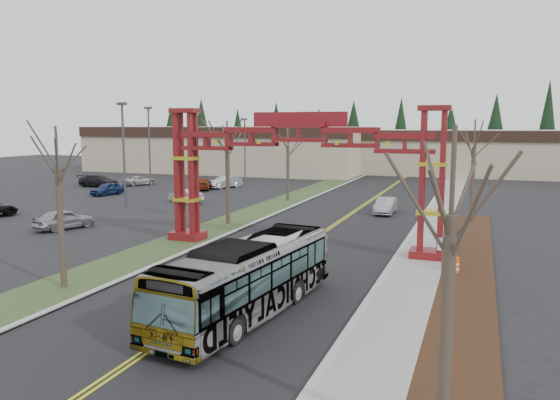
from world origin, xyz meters
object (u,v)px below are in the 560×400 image
at_px(parked_car_mid_a, 203,184).
at_px(parked_car_far_b, 140,180).
at_px(retail_building_east, 478,152).
at_px(parked_car_far_a, 225,182).
at_px(barrel_mid, 450,253).
at_px(retail_building_west, 232,149).
at_px(light_pole_far, 245,145).
at_px(silver_sedan, 386,206).
at_px(bare_tree_right_far, 474,148).
at_px(barrel_north, 451,242).
at_px(parked_car_near_b, 186,196).
at_px(bare_tree_right_near, 451,217).
at_px(parked_car_near_a, 64,219).
at_px(bare_tree_median_mid, 227,151).
at_px(street_sign, 442,251).
at_px(parked_car_mid_b, 108,189).
at_px(bare_tree_median_near, 58,170).
at_px(bare_tree_median_far, 288,147).
at_px(parked_car_far_c, 99,181).
at_px(gateway_arch, 299,155).
at_px(light_pole_mid, 149,142).
at_px(transit_bus, 248,278).
at_px(light_pole_near, 124,147).
at_px(barrel_south, 454,266).

height_order(parked_car_mid_a, parked_car_far_b, parked_car_mid_a).
bearing_deg(retail_building_east, parked_car_far_a, -131.66).
xyz_separation_m(parked_car_mid_a, barrel_mid, (30.22, -26.33, -0.23)).
bearing_deg(retail_building_west, light_pole_far, -59.47).
xyz_separation_m(retail_building_east, silver_sedan, (-7.15, -46.07, -2.80)).
distance_m(bare_tree_right_far, barrel_north, 13.01).
bearing_deg(parked_car_near_b, silver_sedan, 114.63).
bearing_deg(bare_tree_right_near, silver_sedan, 101.44).
height_order(retail_building_east, parked_car_near_a, retail_building_east).
xyz_separation_m(parked_car_far_a, barrel_north, (28.33, -25.57, -0.28)).
distance_m(parked_car_near_b, bare_tree_right_far, 27.82).
xyz_separation_m(bare_tree_median_mid, street_sign, (17.00, -11.11, -4.18)).
bearing_deg(bare_tree_right_far, bare_tree_right_near, -90.00).
height_order(parked_car_near_b, parked_car_mid_b, parked_car_mid_b).
relative_size(retail_building_west, barrel_north, 48.52).
height_order(retail_building_east, bare_tree_median_near, bare_tree_median_near).
relative_size(parked_car_near_b, bare_tree_right_near, 0.54).
bearing_deg(bare_tree_median_far, parked_car_mid_b, -173.63).
height_order(parked_car_far_b, parked_car_far_c, parked_car_far_c).
bearing_deg(parked_car_near_a, silver_sedan, -125.25).
height_order(gateway_arch, retail_building_west, gateway_arch).
height_order(retail_building_east, bare_tree_median_far, bare_tree_median_far).
height_order(light_pole_mid, light_pole_far, light_pole_mid).
bearing_deg(transit_bus, silver_sedan, 94.67).
bearing_deg(parked_car_near_b, gateway_arch, 72.07).
bearing_deg(barrel_north, parked_car_far_b, 148.50).
distance_m(parked_car_near_a, barrel_north, 27.95).
height_order(gateway_arch, retail_building_east, gateway_arch).
bearing_deg(light_pole_far, bare_tree_right_near, -61.99).
height_order(retail_building_east, parked_car_far_c, retail_building_east).
xyz_separation_m(gateway_arch, bare_tree_right_near, (10.00, -19.46, -0.24)).
xyz_separation_m(transit_bus, light_pole_near, (-22.67, 22.97, 4.17)).
relative_size(gateway_arch, bare_tree_median_far, 2.34).
relative_size(parked_car_far_b, bare_tree_median_mid, 0.54).
height_order(parked_car_far_b, bare_tree_median_mid, bare_tree_median_mid).
bearing_deg(street_sign, parked_car_mid_b, 148.60).
relative_size(retail_building_west, barrel_south, 50.04).
xyz_separation_m(retail_building_west, parked_car_mid_b, (1.31, -35.69, -3.06)).
distance_m(parked_car_far_b, barrel_mid, 49.10).
xyz_separation_m(light_pole_far, barrel_mid, (29.53, -37.48, -4.57)).
bearing_deg(transit_bus, retail_building_west, 122.50).
distance_m(transit_bus, parked_car_far_c, 51.90).
bearing_deg(barrel_north, street_sign, -90.14).
xyz_separation_m(barrel_mid, barrel_north, (-0.14, 3.30, 0.01)).
xyz_separation_m(retail_building_west, parked_car_mid_a, (8.95, -27.49, -3.07)).
bearing_deg(barrel_south, parked_car_far_c, 148.40).
xyz_separation_m(parked_car_near_b, parked_car_mid_b, (-11.39, 2.40, 0.01)).
relative_size(parked_car_far_a, bare_tree_right_near, 0.59).
xyz_separation_m(parked_car_far_c, bare_tree_median_mid, (26.89, -18.17, 5.07)).
distance_m(retail_building_west, bare_tree_right_far, 55.74).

